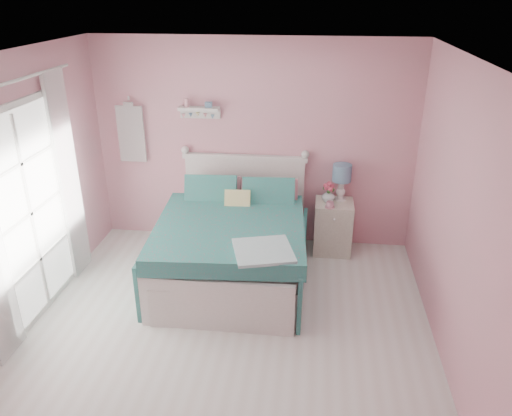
% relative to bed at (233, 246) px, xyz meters
% --- Properties ---
extents(floor, '(4.50, 4.50, 0.00)m').
position_rel_bed_xyz_m(floor, '(0.11, -1.23, -0.40)').
color(floor, silver).
rests_on(floor, ground).
extents(room_shell, '(4.50, 4.50, 4.50)m').
position_rel_bed_xyz_m(room_shell, '(0.11, -1.23, 1.18)').
color(room_shell, pink).
rests_on(room_shell, floor).
extents(bed, '(1.71, 2.08, 1.18)m').
position_rel_bed_xyz_m(bed, '(0.00, 0.00, 0.00)').
color(bed, silver).
rests_on(bed, floor).
extents(nightstand, '(0.47, 0.46, 0.67)m').
position_rel_bed_xyz_m(nightstand, '(1.15, 0.77, -0.06)').
color(nightstand, beige).
rests_on(nightstand, floor).
extents(table_lamp, '(0.23, 0.23, 0.46)m').
position_rel_bed_xyz_m(table_lamp, '(1.22, 0.86, 0.59)').
color(table_lamp, white).
rests_on(table_lamp, nightstand).
extents(vase, '(0.16, 0.16, 0.17)m').
position_rel_bed_xyz_m(vase, '(1.06, 0.78, 0.35)').
color(vase, white).
rests_on(vase, nightstand).
extents(teacup, '(0.11, 0.11, 0.08)m').
position_rel_bed_xyz_m(teacup, '(1.09, 0.61, 0.31)').
color(teacup, pink).
rests_on(teacup, nightstand).
extents(roses, '(0.14, 0.11, 0.12)m').
position_rel_bed_xyz_m(roses, '(1.06, 0.77, 0.47)').
color(roses, '#D84966').
rests_on(roses, vase).
extents(wall_shelf, '(0.50, 0.15, 0.25)m').
position_rel_bed_xyz_m(wall_shelf, '(-0.55, 0.96, 1.33)').
color(wall_shelf, silver).
rests_on(wall_shelf, room_shell).
extents(hanging_dress, '(0.34, 0.03, 0.72)m').
position_rel_bed_xyz_m(hanging_dress, '(-1.44, 0.95, 1.00)').
color(hanging_dress, white).
rests_on(hanging_dress, room_shell).
extents(french_door, '(0.04, 1.32, 2.16)m').
position_rel_bed_xyz_m(french_door, '(-1.86, -0.83, 0.67)').
color(french_door, silver).
rests_on(french_door, floor).
extents(curtain_far, '(0.04, 0.40, 2.32)m').
position_rel_bed_xyz_m(curtain_far, '(-1.81, -0.09, 0.78)').
color(curtain_far, white).
rests_on(curtain_far, floor).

